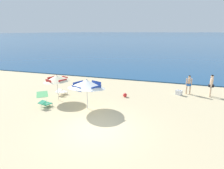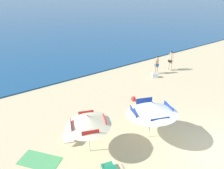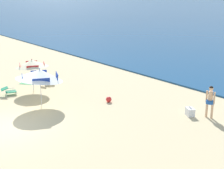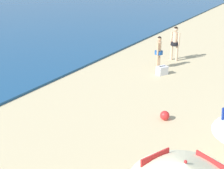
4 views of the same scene
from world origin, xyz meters
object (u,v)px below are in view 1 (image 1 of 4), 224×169
at_px(lounge_chair_under_umbrella, 61,92).
at_px(beach_ball, 125,95).
at_px(beach_towel, 42,94).
at_px(beach_umbrella_striped_main, 57,78).
at_px(lounge_chair_beside_umbrella, 45,103).
at_px(cooler_box, 179,93).
at_px(beach_umbrella_striped_second, 87,84).
at_px(person_standing_near_shore, 189,83).
at_px(person_standing_beside, 211,84).

bearing_deg(lounge_chair_under_umbrella, beach_ball, 11.75).
distance_m(beach_ball, beach_towel, 6.99).
bearing_deg(beach_umbrella_striped_main, beach_towel, 159.52).
distance_m(beach_umbrella_striped_main, lounge_chair_beside_umbrella, 2.15).
relative_size(beach_umbrella_striped_main, cooler_box, 3.78).
xyz_separation_m(lounge_chair_under_umbrella, beach_ball, (5.22, 1.09, -0.11)).
bearing_deg(lounge_chair_beside_umbrella, beach_umbrella_striped_second, 12.87).
relative_size(lounge_chair_beside_umbrella, person_standing_near_shore, 0.60).
bearing_deg(beach_ball, cooler_box, 24.71).
distance_m(lounge_chair_beside_umbrella, beach_towel, 3.15).
bearing_deg(beach_ball, lounge_chair_beside_umbrella, -140.82).
relative_size(lounge_chair_under_umbrella, lounge_chair_beside_umbrella, 1.05).
bearing_deg(beach_ball, beach_towel, -167.50).
relative_size(beach_umbrella_striped_main, person_standing_beside, 1.26).
xyz_separation_m(beach_umbrella_striped_main, person_standing_near_shore, (9.62, 4.74, -0.78)).
distance_m(beach_umbrella_striped_main, beach_ball, 5.49).
distance_m(beach_umbrella_striped_second, beach_ball, 4.02).
xyz_separation_m(person_standing_beside, beach_towel, (-13.38, -3.80, -1.04)).
relative_size(beach_umbrella_striped_second, person_standing_beside, 1.53).
height_order(lounge_chair_beside_umbrella, person_standing_near_shore, person_standing_near_shore).
xyz_separation_m(beach_umbrella_striped_main, lounge_chair_beside_umbrella, (-0.02, -1.59, -1.44)).
relative_size(beach_umbrella_striped_second, lounge_chair_under_umbrella, 2.70).
relative_size(lounge_chair_under_umbrella, cooler_box, 1.71).
xyz_separation_m(beach_ball, beach_towel, (-6.82, -1.51, -0.15)).
bearing_deg(lounge_chair_under_umbrella, beach_umbrella_striped_second, -32.07).
height_order(beach_umbrella_striped_second, person_standing_near_shore, beach_umbrella_striped_second).
distance_m(person_standing_beside, cooler_box, 2.58).
relative_size(lounge_chair_beside_umbrella, beach_towel, 0.54).
xyz_separation_m(beach_umbrella_striped_main, beach_umbrella_striped_second, (2.92, -0.92, 0.03)).
distance_m(person_standing_near_shore, person_standing_beside, 1.69).
height_order(beach_umbrella_striped_second, beach_ball, beach_umbrella_striped_second).
relative_size(person_standing_near_shore, beach_towel, 0.90).
bearing_deg(lounge_chair_beside_umbrella, beach_umbrella_striped_main, 89.15).
height_order(lounge_chair_beside_umbrella, beach_ball, lounge_chair_beside_umbrella).
bearing_deg(person_standing_near_shore, beach_towel, -161.31).
relative_size(lounge_chair_beside_umbrella, beach_ball, 3.03).
relative_size(lounge_chair_under_umbrella, beach_ball, 3.20).
height_order(beach_umbrella_striped_second, cooler_box, beach_umbrella_striped_second).
relative_size(person_standing_near_shore, beach_ball, 5.03).
bearing_deg(beach_umbrella_striped_second, beach_umbrella_striped_main, 162.48).
bearing_deg(lounge_chair_beside_umbrella, lounge_chair_under_umbrella, 99.18).
height_order(lounge_chair_under_umbrella, lounge_chair_beside_umbrella, lounge_chair_under_umbrella).
height_order(beach_umbrella_striped_main, person_standing_near_shore, beach_umbrella_striped_main).
xyz_separation_m(cooler_box, beach_towel, (-10.97, -3.42, -0.20)).
height_order(lounge_chair_under_umbrella, person_standing_near_shore, person_standing_near_shore).
height_order(lounge_chair_beside_umbrella, beach_towel, lounge_chair_beside_umbrella).
distance_m(lounge_chair_under_umbrella, cooler_box, 9.83).
relative_size(beach_umbrella_striped_main, beach_umbrella_striped_second, 0.82).
height_order(beach_ball, beach_towel, beach_ball).
height_order(beach_umbrella_striped_second, lounge_chair_under_umbrella, beach_umbrella_striped_second).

